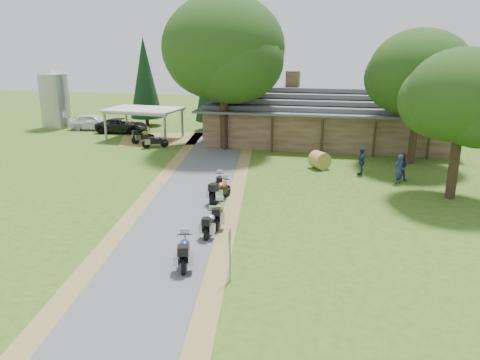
% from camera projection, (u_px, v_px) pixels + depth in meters
% --- Properties ---
extents(ground, '(120.00, 120.00, 0.00)m').
position_uv_depth(ground, '(162.00, 248.00, 20.34)').
color(ground, '#355417').
rests_on(ground, ground).
extents(driveway, '(51.95, 51.95, 0.00)m').
position_uv_depth(driveway, '(181.00, 216.00, 24.19)').
color(driveway, '#4E4D50').
rests_on(driveway, ground).
extents(lodge, '(21.40, 9.40, 4.90)m').
position_uv_depth(lodge, '(325.00, 116.00, 40.98)').
color(lodge, brown).
rests_on(lodge, ground).
extents(silo, '(3.12, 3.12, 6.00)m').
position_uv_depth(silo, '(55.00, 99.00, 48.58)').
color(silo, gray).
rests_on(silo, ground).
extents(carport, '(6.90, 4.91, 2.84)m').
position_uv_depth(carport, '(145.00, 124.00, 42.99)').
color(carport, silver).
rests_on(carport, ground).
extents(car_white_sedan, '(3.12, 6.37, 2.06)m').
position_uv_depth(car_white_sedan, '(93.00, 120.00, 47.80)').
color(car_white_sedan, silver).
rests_on(car_white_sedan, ground).
extents(car_dark_suv, '(2.50, 5.67, 2.16)m').
position_uv_depth(car_dark_suv, '(122.00, 122.00, 46.18)').
color(car_dark_suv, black).
rests_on(car_dark_suv, ground).
extents(motorcycle_row_a, '(1.14, 2.06, 1.34)m').
position_uv_depth(motorcycle_row_a, '(184.00, 250.00, 18.63)').
color(motorcycle_row_a, navy).
rests_on(motorcycle_row_a, ground).
extents(motorcycle_row_b, '(0.62, 1.79, 1.21)m').
position_uv_depth(motorcycle_row_b, '(210.00, 222.00, 21.67)').
color(motorcycle_row_b, '#B8B9C0').
rests_on(motorcycle_row_b, ground).
extents(motorcycle_row_c, '(0.84, 1.94, 1.29)m').
position_uv_depth(motorcycle_row_c, '(218.00, 213.00, 22.80)').
color(motorcycle_row_c, gold).
rests_on(motorcycle_row_c, ground).
extents(motorcycle_row_d, '(1.12, 2.17, 1.42)m').
position_uv_depth(motorcycle_row_d, '(220.00, 189.00, 26.17)').
color(motorcycle_row_d, '#D4481B').
rests_on(motorcycle_row_d, ground).
extents(motorcycle_row_e, '(0.91, 1.75, 1.15)m').
position_uv_depth(motorcycle_row_e, '(220.00, 181.00, 28.19)').
color(motorcycle_row_e, black).
rests_on(motorcycle_row_e, ground).
extents(motorcycle_carport_a, '(1.74, 1.97, 1.37)m').
position_uv_depth(motorcycle_carport_a, '(143.00, 135.00, 41.57)').
color(motorcycle_carport_a, yellow).
rests_on(motorcycle_carport_a, ground).
extents(motorcycle_carport_b, '(2.04, 1.49, 1.35)m').
position_uv_depth(motorcycle_carport_b, '(155.00, 140.00, 39.64)').
color(motorcycle_carport_b, slate).
rests_on(motorcycle_carport_b, ground).
extents(person_a, '(0.76, 0.76, 2.21)m').
position_uv_depth(person_a, '(399.00, 167.00, 29.44)').
color(person_a, navy).
rests_on(person_a, ground).
extents(person_b, '(0.70, 0.60, 2.08)m').
position_uv_depth(person_b, '(402.00, 164.00, 30.20)').
color(person_b, navy).
rests_on(person_b, ground).
extents(person_c, '(0.46, 0.63, 2.20)m').
position_uv_depth(person_c, '(362.00, 159.00, 31.37)').
color(person_c, navy).
rests_on(person_c, ground).
extents(hay_bale, '(1.67, 1.65, 1.23)m').
position_uv_depth(hay_bale, '(320.00, 160.00, 33.09)').
color(hay_bale, olive).
rests_on(hay_bale, ground).
extents(sign_post, '(0.38, 0.06, 2.13)m').
position_uv_depth(sign_post, '(230.00, 255.00, 17.23)').
color(sign_post, gray).
rests_on(sign_post, ground).
extents(oak_lodge_left, '(9.87, 9.87, 13.24)m').
position_uv_depth(oak_lodge_left, '(223.00, 68.00, 37.67)').
color(oak_lodge_left, '#193810').
rests_on(oak_lodge_left, ground).
extents(oak_lodge_right, '(7.19, 7.19, 10.61)m').
position_uv_depth(oak_lodge_right, '(418.00, 91.00, 33.19)').
color(oak_lodge_right, '#193810').
rests_on(oak_lodge_right, ground).
extents(oak_driveway, '(6.09, 6.09, 9.44)m').
position_uv_depth(oak_driveway, '(460.00, 116.00, 25.64)').
color(oak_driveway, '#193810').
rests_on(oak_driveway, ground).
extents(cedar_near, '(3.92, 3.92, 11.89)m').
position_uv_depth(cedar_near, '(214.00, 71.00, 46.10)').
color(cedar_near, black).
rests_on(cedar_near, ground).
extents(cedar_far, '(3.36, 3.36, 9.24)m').
position_uv_depth(cedar_far, '(145.00, 82.00, 49.12)').
color(cedar_far, black).
rests_on(cedar_far, ground).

